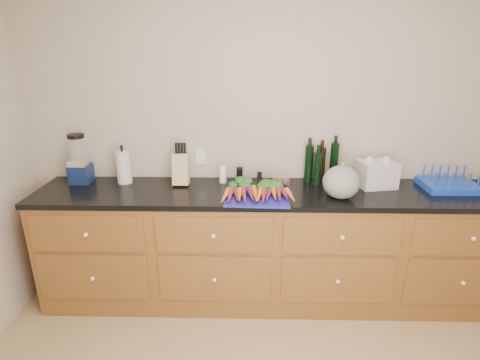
{
  "coord_description": "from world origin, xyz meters",
  "views": [
    {
      "loc": [
        -0.21,
        -1.35,
        1.96
      ],
      "look_at": [
        -0.27,
        1.2,
        1.06
      ],
      "focal_mm": 28.0,
      "sensor_mm": 36.0,
      "label": 1
    }
  ],
  "objects_px": {
    "squash": "(341,182)",
    "dish_rack": "(449,184)",
    "tomato_box": "(280,179)",
    "knife_block": "(181,169)",
    "cutting_board": "(257,198)",
    "blender_appliance": "(79,162)",
    "paper_towel": "(124,167)",
    "carrots": "(257,192)"
  },
  "relations": [
    {
      "from": "squash",
      "to": "blender_appliance",
      "type": "xyz_separation_m",
      "value": [
        -2.0,
        0.28,
        0.05
      ]
    },
    {
      "from": "carrots",
      "to": "dish_rack",
      "type": "xyz_separation_m",
      "value": [
        1.48,
        0.2,
        0.0
      ]
    },
    {
      "from": "squash",
      "to": "dish_rack",
      "type": "xyz_separation_m",
      "value": [
        0.88,
        0.21,
        -0.08
      ]
    },
    {
      "from": "knife_block",
      "to": "tomato_box",
      "type": "xyz_separation_m",
      "value": [
        0.79,
        0.03,
        -0.09
      ]
    },
    {
      "from": "knife_block",
      "to": "squash",
      "type": "bearing_deg",
      "value": -12.57
    },
    {
      "from": "carrots",
      "to": "paper_towel",
      "type": "xyz_separation_m",
      "value": [
        -1.05,
        0.28,
        0.09
      ]
    },
    {
      "from": "squash",
      "to": "knife_block",
      "type": "bearing_deg",
      "value": 167.43
    },
    {
      "from": "squash",
      "to": "tomato_box",
      "type": "distance_m",
      "value": 0.51
    },
    {
      "from": "cutting_board",
      "to": "knife_block",
      "type": "height_order",
      "value": "knife_block"
    },
    {
      "from": "carrots",
      "to": "squash",
      "type": "relative_size",
      "value": 1.89
    },
    {
      "from": "paper_towel",
      "to": "dish_rack",
      "type": "height_order",
      "value": "paper_towel"
    },
    {
      "from": "squash",
      "to": "dish_rack",
      "type": "bearing_deg",
      "value": 13.2
    },
    {
      "from": "cutting_board",
      "to": "paper_towel",
      "type": "xyz_separation_m",
      "value": [
        -1.05,
        0.32,
        0.12
      ]
    },
    {
      "from": "carrots",
      "to": "squash",
      "type": "xyz_separation_m",
      "value": [
        0.6,
        -0.0,
        0.08
      ]
    },
    {
      "from": "squash",
      "to": "paper_towel",
      "type": "xyz_separation_m",
      "value": [
        -1.65,
        0.29,
        0.01
      ]
    },
    {
      "from": "tomato_box",
      "to": "dish_rack",
      "type": "relative_size",
      "value": 0.34
    },
    {
      "from": "cutting_board",
      "to": "blender_appliance",
      "type": "bearing_deg",
      "value": 167.23
    },
    {
      "from": "knife_block",
      "to": "paper_towel",
      "type": "bearing_deg",
      "value": 177.52
    },
    {
      "from": "blender_appliance",
      "to": "carrots",
      "type": "bearing_deg",
      "value": -11.26
    },
    {
      "from": "tomato_box",
      "to": "squash",
      "type": "bearing_deg",
      "value": -36.03
    },
    {
      "from": "paper_towel",
      "to": "dish_rack",
      "type": "bearing_deg",
      "value": -1.81
    },
    {
      "from": "knife_block",
      "to": "tomato_box",
      "type": "bearing_deg",
      "value": 2.19
    },
    {
      "from": "cutting_board",
      "to": "squash",
      "type": "distance_m",
      "value": 0.61
    },
    {
      "from": "blender_appliance",
      "to": "tomato_box",
      "type": "relative_size",
      "value": 2.95
    },
    {
      "from": "paper_towel",
      "to": "knife_block",
      "type": "relative_size",
      "value": 1.06
    },
    {
      "from": "cutting_board",
      "to": "blender_appliance",
      "type": "xyz_separation_m",
      "value": [
        -1.4,
        0.32,
        0.17
      ]
    },
    {
      "from": "blender_appliance",
      "to": "dish_rack",
      "type": "bearing_deg",
      "value": -1.55
    },
    {
      "from": "carrots",
      "to": "knife_block",
      "type": "relative_size",
      "value": 2.04
    },
    {
      "from": "squash",
      "to": "dish_rack",
      "type": "relative_size",
      "value": 0.67
    },
    {
      "from": "carrots",
      "to": "dish_rack",
      "type": "distance_m",
      "value": 1.49
    },
    {
      "from": "dish_rack",
      "to": "paper_towel",
      "type": "bearing_deg",
      "value": 178.19
    },
    {
      "from": "cutting_board",
      "to": "dish_rack",
      "type": "height_order",
      "value": "dish_rack"
    },
    {
      "from": "blender_appliance",
      "to": "dish_rack",
      "type": "distance_m",
      "value": 2.88
    },
    {
      "from": "paper_towel",
      "to": "dish_rack",
      "type": "xyz_separation_m",
      "value": [
        2.53,
        -0.08,
        -0.09
      ]
    },
    {
      "from": "blender_appliance",
      "to": "tomato_box",
      "type": "distance_m",
      "value": 1.6
    },
    {
      "from": "cutting_board",
      "to": "squash",
      "type": "bearing_deg",
      "value": 3.26
    },
    {
      "from": "paper_towel",
      "to": "tomato_box",
      "type": "bearing_deg",
      "value": 0.46
    },
    {
      "from": "squash",
      "to": "paper_towel",
      "type": "distance_m",
      "value": 1.68
    },
    {
      "from": "squash",
      "to": "dish_rack",
      "type": "distance_m",
      "value": 0.9
    },
    {
      "from": "blender_appliance",
      "to": "paper_towel",
      "type": "bearing_deg",
      "value": 0.35
    },
    {
      "from": "cutting_board",
      "to": "paper_towel",
      "type": "relative_size",
      "value": 1.76
    },
    {
      "from": "cutting_board",
      "to": "dish_rack",
      "type": "relative_size",
      "value": 1.16
    }
  ]
}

